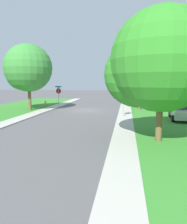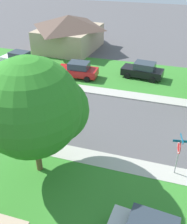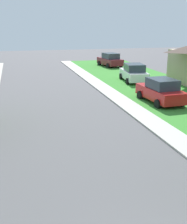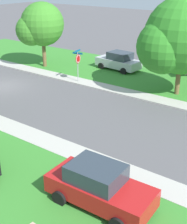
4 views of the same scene
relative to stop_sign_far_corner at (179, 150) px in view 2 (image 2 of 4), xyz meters
The scene contains 10 objects.
sidewalk_east 12.09m from the stop_sign_far_corner, 39.49° to the left, with size 1.40×56.00×0.10m, color #B7B2A8.
lawn_east 15.97m from the stop_sign_far_corner, 28.63° to the left, with size 8.00×56.00×0.08m, color #38842D.
sidewalk_west 7.82m from the stop_sign_far_corner, 91.34° to the left, with size 1.40×56.00×0.10m, color #B7B2A8.
lawn_west 9.22m from the stop_sign_far_corner, 122.69° to the left, with size 8.00×56.00×0.08m, color #38842D.
stop_sign_far_corner is the anchor object (origin of this frame).
car_black_across_road 14.21m from the stop_sign_far_corner, 15.74° to the left, with size 2.39×4.47×1.76m.
car_white_driveway_right 22.38m from the stop_sign_far_corner, 54.93° to the left, with size 2.42×4.48×1.76m.
car_red_far_down_street 15.73m from the stop_sign_far_corner, 41.94° to the left, with size 2.17×4.37×1.76m.
tree_across_left 8.27m from the stop_sign_far_corner, 103.04° to the left, with size 5.93×5.52×7.24m.
house_right_setback 25.44m from the stop_sign_far_corner, 36.10° to the left, with size 9.49×8.37×4.60m.
Camera 2 is at (-16.76, 5.70, 11.38)m, focal length 41.06 mm.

